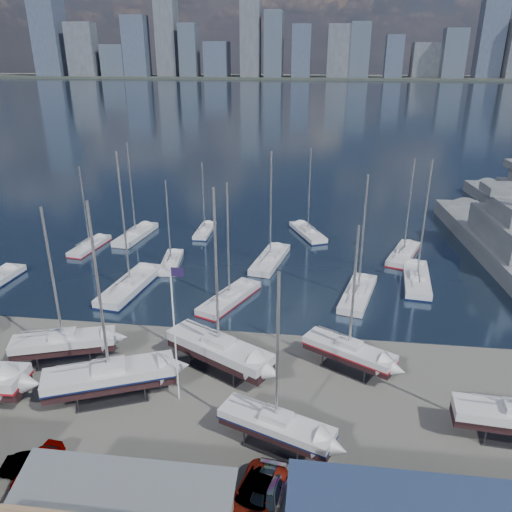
# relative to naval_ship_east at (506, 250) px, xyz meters

# --- Properties ---
(ground) EXTENTS (1400.00, 1400.00, 0.00)m
(ground) POSITION_rel_naval_ship_east_xyz_m (-35.77, -33.08, -1.66)
(ground) COLOR #605E59
(ground) RESTS_ON ground
(water) EXTENTS (1400.00, 600.00, 0.40)m
(water) POSITION_rel_naval_ship_east_xyz_m (-35.77, 276.92, -1.81)
(water) COLOR #172237
(water) RESTS_ON ground
(far_shore) EXTENTS (1400.00, 80.00, 2.20)m
(far_shore) POSITION_rel_naval_ship_east_xyz_m (-35.77, 536.92, -0.56)
(far_shore) COLOR #2D332D
(far_shore) RESTS_ON ground
(skyline) EXTENTS (639.14, 43.80, 107.69)m
(skyline) POSITION_rel_naval_ship_east_xyz_m (-43.60, 530.68, 37.43)
(skyline) COLOR #475166
(skyline) RESTS_ON far_shore
(sailboat_cradle_2) EXTENTS (9.32, 5.27, 14.77)m
(sailboat_cradle_2) POSITION_rel_naval_ship_east_xyz_m (-47.88, -30.32, 0.35)
(sailboat_cradle_2) COLOR #2D2D33
(sailboat_cradle_2) RESTS_ON ground
(sailboat_cradle_3) EXTENTS (10.74, 6.74, 16.78)m
(sailboat_cradle_3) POSITION_rel_naval_ship_east_xyz_m (-41.64, -34.79, 0.45)
(sailboat_cradle_3) COLOR #2D2D33
(sailboat_cradle_3) RESTS_ON ground
(sailboat_cradle_4) EXTENTS (10.38, 7.56, 16.74)m
(sailboat_cradle_4) POSITION_rel_naval_ship_east_xyz_m (-33.67, -29.84, 0.45)
(sailboat_cradle_4) COLOR #2D2D33
(sailboat_cradle_4) RESTS_ON ground
(sailboat_cradle_5) EXTENTS (8.72, 5.25, 13.81)m
(sailboat_cradle_5) POSITION_rel_naval_ship_east_xyz_m (-27.82, -38.67, 0.30)
(sailboat_cradle_5) COLOR #2D2D33
(sailboat_cradle_5) RESTS_ON ground
(sailboat_cradle_6) EXTENTS (8.38, 6.15, 13.64)m
(sailboat_cradle_6) POSITION_rel_naval_ship_east_xyz_m (-22.31, -28.41, 0.29)
(sailboat_cradle_6) COLOR #2D2D33
(sailboat_cradle_6) RESTS_ON ground
(sailboat_moored_1) EXTENTS (3.36, 8.62, 12.55)m
(sailboat_moored_1) POSITION_rel_naval_ship_east_xyz_m (-58.16, -2.70, -1.36)
(sailboat_moored_1) COLOR black
(sailboat_moored_1) RESTS_ON water
(sailboat_moored_2) EXTENTS (4.11, 10.32, 15.15)m
(sailboat_moored_2) POSITION_rel_naval_ship_east_xyz_m (-53.14, 2.64, -1.34)
(sailboat_moored_2) COLOR black
(sailboat_moored_2) RESTS_ON water
(sailboat_moored_3) EXTENTS (4.77, 11.92, 17.33)m
(sailboat_moored_3) POSITION_rel_naval_ship_east_xyz_m (-47.43, -15.06, -1.35)
(sailboat_moored_3) COLOR black
(sailboat_moored_3) RESTS_ON water
(sailboat_moored_4) EXTENTS (3.20, 8.20, 12.06)m
(sailboat_moored_4) POSITION_rel_naval_ship_east_xyz_m (-44.70, -7.17, -1.34)
(sailboat_moored_4) COLOR black
(sailboat_moored_4) RESTS_ON water
(sailboat_moored_5) EXTENTS (2.19, 7.82, 11.69)m
(sailboat_moored_5) POSITION_rel_naval_ship_east_xyz_m (-43.07, 6.02, -1.35)
(sailboat_moored_5) COLOR black
(sailboat_moored_5) RESTS_ON water
(sailboat_moored_6) EXTENTS (6.34, 10.01, 14.54)m
(sailboat_moored_6) POSITION_rel_naval_ship_east_xyz_m (-35.09, -16.68, -1.36)
(sailboat_moored_6) COLOR black
(sailboat_moored_6) RESTS_ON water
(sailboat_moored_7) EXTENTS (4.79, 10.80, 15.76)m
(sailboat_moored_7) POSITION_rel_naval_ship_east_xyz_m (-31.62, -4.74, -1.34)
(sailboat_moored_7) COLOR black
(sailboat_moored_7) RESTS_ON water
(sailboat_moored_8) EXTENTS (6.30, 9.67, 14.09)m
(sailboat_moored_8) POSITION_rel_naval_ship_east_xyz_m (-26.94, 7.09, -1.36)
(sailboat_moored_8) COLOR black
(sailboat_moored_8) RESTS_ON water
(sailboat_moored_9) EXTENTS (5.17, 10.43, 15.17)m
(sailboat_moored_9) POSITION_rel_naval_ship_east_xyz_m (-20.50, -13.83, -1.34)
(sailboat_moored_9) COLOR black
(sailboat_moored_9) RESTS_ON water
(sailboat_moored_10) EXTENTS (4.22, 10.97, 15.99)m
(sailboat_moored_10) POSITION_rel_naval_ship_east_xyz_m (-13.08, -8.80, -1.36)
(sailboat_moored_10) COLOR black
(sailboat_moored_10) RESTS_ON water
(sailboat_moored_11) EXTENTS (5.95, 9.97, 14.41)m
(sailboat_moored_11) POSITION_rel_naval_ship_east_xyz_m (-13.45, -0.33, -1.36)
(sailboat_moored_11) COLOR black
(sailboat_moored_11) RESTS_ON water
(naval_ship_east) EXTENTS (9.93, 44.63, 17.98)m
(naval_ship_east) POSITION_rel_naval_ship_east_xyz_m (0.00, 0.00, 0.00)
(naval_ship_east) COLOR slate
(naval_ship_east) RESTS_ON water
(car_a) EXTENTS (2.13, 4.42, 1.46)m
(car_a) POSITION_rel_naval_ship_east_xyz_m (-43.40, -43.11, -0.93)
(car_a) COLOR gray
(car_a) RESTS_ON ground
(car_b) EXTENTS (4.03, 1.99, 1.27)m
(car_b) POSITION_rel_naval_ship_east_xyz_m (-43.85, -43.03, -1.03)
(car_b) COLOR gray
(car_b) RESTS_ON ground
(car_c) EXTENTS (4.12, 6.33, 1.62)m
(car_c) POSITION_rel_naval_ship_east_xyz_m (-28.65, -43.93, -0.85)
(car_c) COLOR gray
(car_c) RESTS_ON ground
(car_d) EXTENTS (2.73, 5.41, 1.50)m
(car_d) POSITION_rel_naval_ship_east_xyz_m (-28.02, -43.91, -0.91)
(car_d) COLOR gray
(car_d) RESTS_ON ground
(flagpole) EXTENTS (1.06, 0.12, 12.02)m
(flagpole) POSITION_rel_naval_ship_east_xyz_m (-36.08, -34.26, 5.26)
(flagpole) COLOR white
(flagpole) RESTS_ON ground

